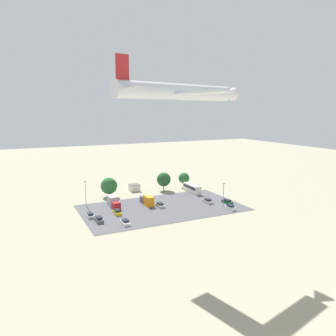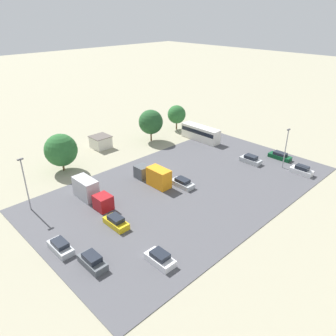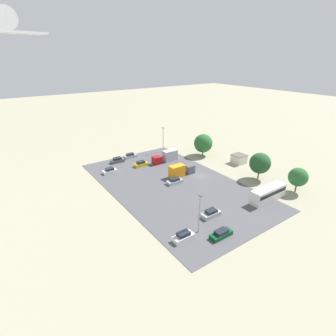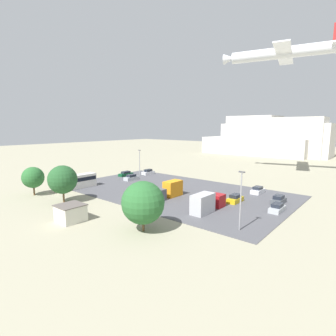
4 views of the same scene
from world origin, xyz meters
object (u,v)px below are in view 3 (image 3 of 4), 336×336
(parked_car_2, at_px, (221,234))
(parked_truck_1, at_px, (181,171))
(shed_building, at_px, (239,159))
(parked_car_0, at_px, (175,181))
(parked_car_6, at_px, (110,171))
(parked_car_4, at_px, (130,156))
(parked_car_3, at_px, (211,213))
(bus, at_px, (268,193))
(parked_car_1, at_px, (141,164))
(parked_car_5, at_px, (118,160))
(parked_car_7, at_px, (183,237))
(parked_truck_0, at_px, (166,157))

(parked_car_2, height_order, parked_truck_1, parked_truck_1)
(shed_building, relative_size, parked_truck_1, 0.51)
(parked_car_0, distance_m, parked_car_6, 19.93)
(parked_car_2, bearing_deg, parked_truck_1, -21.66)
(shed_building, relative_size, parked_car_4, 0.97)
(parked_car_2, height_order, parked_car_6, parked_car_6)
(parked_car_3, bearing_deg, bus, -99.38)
(parked_car_1, height_order, parked_car_2, parked_car_1)
(bus, height_order, parked_car_3, bus)
(parked_car_3, relative_size, parked_car_6, 1.08)
(parked_car_3, xyz_separation_m, parked_car_6, (33.41, 8.55, -0.02))
(shed_building, xyz_separation_m, bus, (-19.89, 12.69, 0.49))
(parked_car_4, bearing_deg, parked_truck_1, -166.40)
(bus, height_order, parked_car_5, bus)
(parked_car_7, bearing_deg, parked_car_1, -17.37)
(parked_car_0, relative_size, parked_car_1, 1.05)
(parked_car_3, distance_m, parked_car_6, 34.49)
(parked_car_6, bearing_deg, parked_car_5, 139.49)
(bus, bearing_deg, parked_car_5, 24.13)
(parked_car_0, distance_m, parked_car_5, 23.38)
(parked_car_4, relative_size, parked_car_6, 1.04)
(parked_car_1, relative_size, parked_car_7, 1.00)
(parked_car_3, bearing_deg, parked_car_7, 105.95)
(parked_car_7, xyz_separation_m, parked_truck_0, (34.22, -19.76, 0.89))
(parked_car_6, height_order, parked_car_7, parked_car_7)
(parked_car_3, distance_m, parked_car_4, 41.24)
(bus, bearing_deg, parked_car_0, 32.88)
(parked_car_3, height_order, parked_car_7, parked_car_7)
(parked_car_0, bearing_deg, parked_truck_0, -26.59)
(parked_car_3, height_order, parked_car_6, parked_car_3)
(parked_car_6, relative_size, parked_car_7, 0.96)
(shed_building, relative_size, parked_car_0, 0.92)
(parked_car_2, relative_size, parked_car_5, 1.11)
(parked_car_1, height_order, parked_car_5, parked_car_5)
(bus, distance_m, parked_car_1, 38.16)
(parked_car_5, bearing_deg, shed_building, -125.34)
(parked_truck_0, bearing_deg, parked_car_3, 162.09)
(parked_car_0, relative_size, parked_car_3, 1.02)
(parked_car_6, distance_m, parked_car_7, 36.17)
(bus, relative_size, parked_truck_1, 1.28)
(parked_car_2, relative_size, parked_car_4, 1.12)
(parked_truck_0, bearing_deg, parked_car_1, 81.59)
(shed_building, xyz_separation_m, parked_car_0, (-0.11, 25.48, -0.70))
(parked_car_2, relative_size, parked_car_7, 1.12)
(parked_car_4, height_order, parked_truck_0, parked_truck_0)
(parked_car_6, xyz_separation_m, parked_car_7, (-36.15, 1.04, 0.03))
(bus, height_order, parked_truck_1, parked_truck_1)
(parked_car_1, bearing_deg, shed_building, -119.85)
(parked_truck_0, bearing_deg, parked_car_0, 153.41)
(parked_truck_0, bearing_deg, bus, -170.62)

